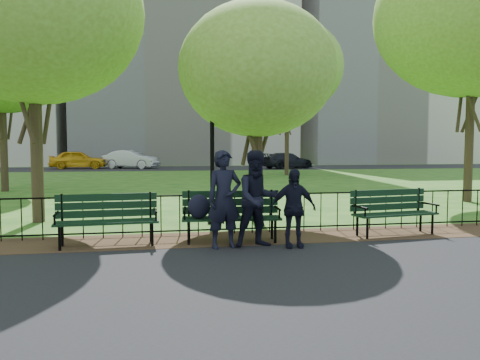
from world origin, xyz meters
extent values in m
plane|color=#1D5717|center=(0.00, 0.00, 0.00)|extent=(120.00, 120.00, 0.00)
cube|color=black|center=(0.00, -3.40, 0.01)|extent=(60.00, 9.20, 0.01)
cube|color=#332615|center=(0.00, 1.50, 0.01)|extent=(60.00, 1.60, 0.01)
cube|color=black|center=(0.00, 35.00, 0.01)|extent=(70.00, 9.00, 0.01)
cylinder|color=black|center=(0.00, 2.00, 0.88)|extent=(24.00, 0.04, 0.04)
cylinder|color=black|center=(0.00, 2.00, 0.12)|extent=(24.00, 0.04, 0.04)
cylinder|color=black|center=(0.00, 2.00, 0.45)|extent=(0.02, 0.02, 0.90)
cube|color=#BBB5AA|center=(2.00, 48.00, 15.00)|extent=(24.00, 15.00, 30.00)
cube|color=beige|center=(26.00, 48.00, 12.00)|extent=(20.00, 15.00, 24.00)
cube|color=black|center=(-0.01, 1.10, 0.49)|extent=(2.01, 0.69, 0.04)
cube|color=black|center=(0.01, 1.39, 0.87)|extent=(1.97, 0.20, 0.49)
cylinder|color=black|center=(-0.88, 0.98, 0.25)|extent=(0.05, 0.05, 0.49)
cylinder|color=black|center=(0.82, 0.83, 0.25)|extent=(0.05, 0.05, 0.49)
cylinder|color=black|center=(-0.85, 1.37, 0.25)|extent=(0.05, 0.05, 0.49)
cylinder|color=black|center=(0.86, 1.23, 0.25)|extent=(0.05, 0.05, 0.49)
cylinder|color=black|center=(-0.94, 1.18, 0.69)|extent=(0.10, 0.62, 0.04)
cylinder|color=black|center=(0.92, 1.02, 0.69)|extent=(0.10, 0.62, 0.04)
ellipsoid|color=black|center=(-0.67, 1.05, 0.76)|extent=(0.46, 0.34, 0.48)
cube|color=black|center=(-2.43, 1.13, 0.48)|extent=(1.97, 0.65, 0.04)
cube|color=black|center=(-2.45, 1.41, 0.86)|extent=(1.94, 0.18, 0.48)
cylinder|color=black|center=(-3.26, 0.88, 0.24)|extent=(0.05, 0.05, 0.48)
cylinder|color=black|center=(-1.58, 1.00, 0.24)|extent=(0.05, 0.05, 0.48)
cylinder|color=black|center=(-3.29, 1.26, 0.24)|extent=(0.05, 0.05, 0.48)
cylinder|color=black|center=(-1.61, 1.38, 0.24)|extent=(0.05, 0.05, 0.48)
cylinder|color=black|center=(-3.35, 1.06, 0.68)|extent=(0.09, 0.60, 0.04)
cylinder|color=black|center=(-1.52, 1.19, 0.68)|extent=(0.09, 0.60, 0.04)
cube|color=black|center=(3.60, 1.20, 0.48)|extent=(1.95, 0.77, 0.04)
cube|color=black|center=(3.56, 1.47, 0.84)|extent=(1.89, 0.30, 0.48)
cylinder|color=black|center=(2.81, 0.89, 0.24)|extent=(0.05, 0.05, 0.48)
cylinder|color=black|center=(4.44, 1.12, 0.24)|extent=(0.05, 0.05, 0.48)
cylinder|color=black|center=(2.76, 1.27, 0.24)|extent=(0.05, 0.05, 0.48)
cylinder|color=black|center=(4.39, 1.50, 0.24)|extent=(0.05, 0.05, 0.48)
cylinder|color=black|center=(2.71, 1.07, 0.67)|extent=(0.12, 0.59, 0.04)
cylinder|color=black|center=(4.49, 1.32, 0.67)|extent=(0.12, 0.59, 0.04)
cylinder|color=black|center=(-0.11, 3.50, 0.07)|extent=(0.25, 0.25, 0.14)
cylinder|color=black|center=(-0.11, 3.50, 1.41)|extent=(0.11, 0.11, 2.82)
cube|color=beige|center=(-0.11, 3.50, 2.91)|extent=(0.19, 0.19, 0.26)
cone|color=black|center=(-0.11, 3.50, 3.08)|extent=(0.28, 0.28, 0.11)
cylinder|color=#2D2116|center=(-4.47, 4.59, 1.64)|extent=(0.30, 0.30, 3.28)
ellipsoid|color=olive|center=(-4.47, 4.59, 5.34)|extent=(5.52, 5.52, 4.69)
cylinder|color=#2D2116|center=(1.08, 3.70, 1.19)|extent=(0.28, 0.28, 2.38)
ellipsoid|color=olive|center=(1.08, 3.70, 3.89)|extent=(4.02, 4.02, 3.41)
cylinder|color=#2D2116|center=(9.37, 6.67, 2.00)|extent=(0.30, 0.30, 4.00)
ellipsoid|color=olive|center=(9.37, 6.67, 6.52)|extent=(6.73, 6.73, 5.72)
cylinder|color=#2D2116|center=(-7.96, 13.77, 1.85)|extent=(0.31, 0.31, 3.70)
ellipsoid|color=olive|center=(-7.96, 13.77, 6.04)|extent=(6.24, 6.24, 5.30)
cylinder|color=#2D2116|center=(7.43, 22.96, 2.25)|extent=(0.29, 0.29, 4.50)
ellipsoid|color=olive|center=(7.43, 22.96, 7.34)|extent=(7.58, 7.58, 6.44)
imported|color=black|center=(-0.23, 0.61, 0.94)|extent=(0.75, 0.57, 1.85)
imported|color=black|center=(0.42, 0.60, 0.94)|extent=(0.96, 0.59, 1.85)
imported|color=black|center=(1.07, 0.44, 0.76)|extent=(0.89, 0.40, 1.50)
imported|color=gold|center=(-8.23, 35.43, 0.83)|extent=(4.86, 2.05, 1.64)
imported|color=#A9ACB1|center=(-3.60, 35.18, 0.83)|extent=(5.25, 3.59, 1.64)
imported|color=black|center=(10.30, 32.72, 0.72)|extent=(5.27, 3.40, 1.42)
camera|label=1|loc=(-1.52, -8.07, 1.92)|focal=35.00mm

